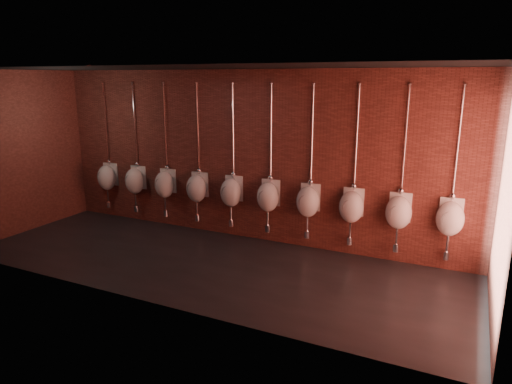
# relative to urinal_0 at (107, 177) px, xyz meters

# --- Properties ---
(ground) EXTENTS (8.50, 8.50, 0.00)m
(ground) POSITION_rel_urinal_0_xyz_m (3.38, -1.35, -0.92)
(ground) COLOR black
(ground) RESTS_ON ground
(room_shell) EXTENTS (8.54, 3.04, 3.22)m
(room_shell) POSITION_rel_urinal_0_xyz_m (3.38, -1.35, 1.09)
(room_shell) COLOR black
(room_shell) RESTS_ON ground
(urinal_0) EXTENTS (0.46, 0.41, 2.72)m
(urinal_0) POSITION_rel_urinal_0_xyz_m (0.00, 0.00, 0.00)
(urinal_0) COLOR white
(urinal_0) RESTS_ON ground
(urinal_1) EXTENTS (0.46, 0.41, 2.72)m
(urinal_1) POSITION_rel_urinal_0_xyz_m (0.78, 0.00, 0.00)
(urinal_1) COLOR white
(urinal_1) RESTS_ON ground
(urinal_2) EXTENTS (0.46, 0.41, 2.72)m
(urinal_2) POSITION_rel_urinal_0_xyz_m (1.56, 0.00, 0.00)
(urinal_2) COLOR white
(urinal_2) RESTS_ON ground
(urinal_3) EXTENTS (0.46, 0.41, 2.72)m
(urinal_3) POSITION_rel_urinal_0_xyz_m (2.34, 0.00, 0.00)
(urinal_3) COLOR white
(urinal_3) RESTS_ON ground
(urinal_4) EXTENTS (0.46, 0.41, 2.72)m
(urinal_4) POSITION_rel_urinal_0_xyz_m (3.11, 0.00, 0.00)
(urinal_4) COLOR white
(urinal_4) RESTS_ON ground
(urinal_5) EXTENTS (0.46, 0.41, 2.72)m
(urinal_5) POSITION_rel_urinal_0_xyz_m (3.89, 0.00, 0.00)
(urinal_5) COLOR white
(urinal_5) RESTS_ON ground
(urinal_6) EXTENTS (0.46, 0.41, 2.72)m
(urinal_6) POSITION_rel_urinal_0_xyz_m (4.67, 0.00, 0.00)
(urinal_6) COLOR white
(urinal_6) RESTS_ON ground
(urinal_7) EXTENTS (0.46, 0.41, 2.72)m
(urinal_7) POSITION_rel_urinal_0_xyz_m (5.45, 0.00, 0.00)
(urinal_7) COLOR white
(urinal_7) RESTS_ON ground
(urinal_8) EXTENTS (0.46, 0.41, 2.72)m
(urinal_8) POSITION_rel_urinal_0_xyz_m (6.23, 0.00, 0.00)
(urinal_8) COLOR white
(urinal_8) RESTS_ON ground
(urinal_9) EXTENTS (0.46, 0.41, 2.72)m
(urinal_9) POSITION_rel_urinal_0_xyz_m (7.01, 0.00, 0.00)
(urinal_9) COLOR white
(urinal_9) RESTS_ON ground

